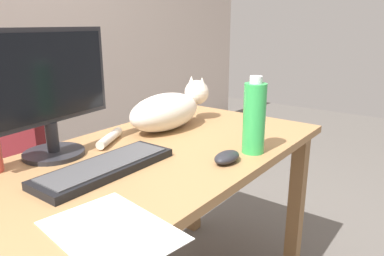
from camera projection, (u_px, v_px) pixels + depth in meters
desk at (159, 178)px, 1.29m from camera, size 1.32×0.71×0.71m
office_chair at (34, 190)px, 1.67m from camera, size 0.51×0.49×0.91m
monitor at (47, 89)px, 1.15m from camera, size 0.48×0.20×0.41m
keyboard at (105, 167)px, 1.09m from camera, size 0.44×0.15×0.03m
cat at (169, 109)px, 1.51m from camera, size 0.61×0.20×0.20m
computer_mouse at (227, 157)px, 1.15m from camera, size 0.11×0.06×0.04m
paper_sheet at (111, 231)px, 0.77m from camera, size 0.25×0.32×0.00m
water_bottle at (254, 118)px, 1.21m from camera, size 0.08×0.08×0.26m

